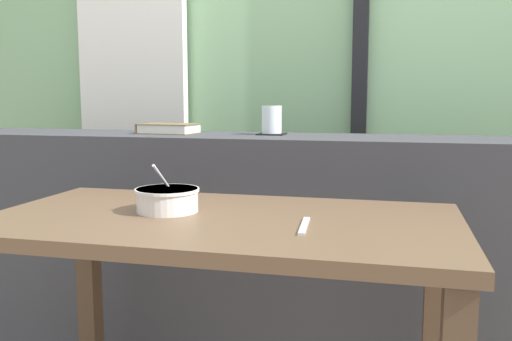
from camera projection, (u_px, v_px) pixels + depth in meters
The scene contains 10 objects.
outdoor_backdrop at pixel (309, 18), 2.62m from camera, with size 4.80×0.08×2.80m, color #8EBC89.
curtain_left_panel at pixel (132, 52), 2.75m from camera, with size 0.56×0.06×2.50m, color silver.
window_divider_post at pixel (361, 37), 2.51m from camera, with size 0.07×0.05×2.60m, color black.
dark_console_ledge at pixel (279, 253), 2.08m from camera, with size 2.80×0.40×0.89m, color #38383D.
breakfast_table at pixel (221, 259), 1.43m from camera, with size 1.21×0.65×0.72m.
coaster_square at pixel (272, 134), 2.08m from camera, with size 0.10×0.10×0.01m, color black.
juice_glass at pixel (272, 121), 2.08m from camera, with size 0.07×0.07×0.10m.
closed_book at pixel (168, 129), 2.15m from camera, with size 0.23×0.16×0.04m.
soup_bowl at pixel (167, 200), 1.48m from camera, with size 0.17×0.18×0.13m.
fork_utensil at pixel (304, 226), 1.30m from camera, with size 0.02×0.17×0.01m, color silver.
Camera 1 is at (0.41, -1.44, 1.03)m, focal length 38.80 mm.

